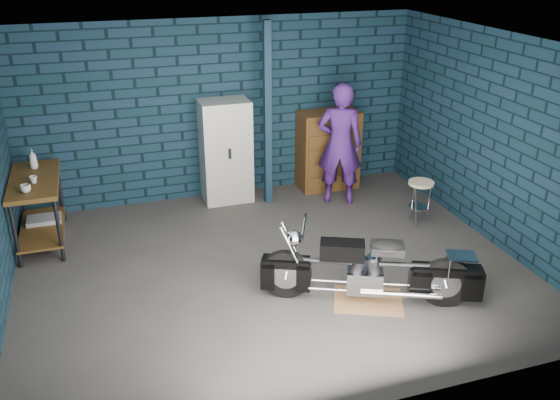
% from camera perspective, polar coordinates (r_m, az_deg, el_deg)
% --- Properties ---
extents(ground, '(6.00, 6.00, 0.00)m').
position_cam_1_polar(ground, '(7.32, -0.80, -6.61)').
color(ground, '#43403E').
rests_on(ground, ground).
extents(room_walls, '(6.02, 5.01, 2.71)m').
position_cam_1_polar(room_walls, '(7.07, -2.24, 9.03)').
color(room_walls, '#102A36').
rests_on(room_walls, ground).
extents(support_post, '(0.10, 0.10, 2.70)m').
position_cam_1_polar(support_post, '(8.66, -1.21, 8.05)').
color(support_post, '#13293D').
rests_on(support_post, ground).
extents(workbench, '(0.60, 1.40, 0.91)m').
position_cam_1_polar(workbench, '(8.35, -22.15, -0.96)').
color(workbench, brown).
rests_on(workbench, ground).
extents(drip_mat, '(0.93, 0.83, 0.01)m').
position_cam_1_polar(drip_mat, '(6.79, 8.47, -9.53)').
color(drip_mat, '#9B6B43').
rests_on(drip_mat, ground).
extents(motorcycle, '(2.11, 1.34, 0.91)m').
position_cam_1_polar(motorcycle, '(6.56, 8.70, -6.25)').
color(motorcycle, black).
rests_on(motorcycle, ground).
extents(person, '(0.79, 0.66, 1.84)m').
position_cam_1_polar(person, '(8.84, 5.77, 5.34)').
color(person, '#49207A').
rests_on(person, ground).
extents(storage_bin, '(0.44, 0.31, 0.27)m').
position_cam_1_polar(storage_bin, '(8.64, -21.65, -2.39)').
color(storage_bin, '#989AA1').
rests_on(storage_bin, ground).
extents(locker, '(0.73, 0.52, 1.56)m').
position_cam_1_polar(locker, '(8.96, -5.23, 4.67)').
color(locker, silver).
rests_on(locker, ground).
extents(tool_chest, '(0.94, 0.52, 1.25)m').
position_cam_1_polar(tool_chest, '(9.49, 4.66, 4.81)').
color(tool_chest, brown).
rests_on(tool_chest, ground).
extents(shop_stool, '(0.45, 0.45, 0.64)m').
position_cam_1_polar(shop_stool, '(8.52, 13.25, -0.26)').
color(shop_stool, beige).
rests_on(shop_stool, ground).
extents(cup_a, '(0.16, 0.16, 0.10)m').
position_cam_1_polar(cup_a, '(7.75, -23.29, 1.02)').
color(cup_a, beige).
rests_on(cup_a, workbench).
extents(cup_b, '(0.12, 0.12, 0.09)m').
position_cam_1_polar(cup_b, '(8.02, -22.64, 1.83)').
color(cup_b, beige).
rests_on(cup_b, workbench).
extents(bottle, '(0.14, 0.14, 0.27)m').
position_cam_1_polar(bottle, '(8.50, -22.69, 3.68)').
color(bottle, '#989AA1').
rests_on(bottle, workbench).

